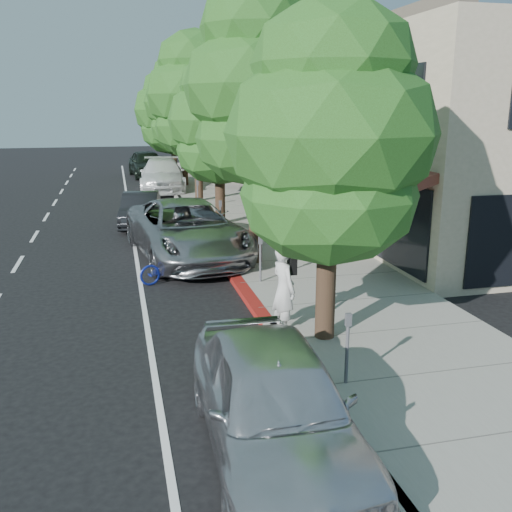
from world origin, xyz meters
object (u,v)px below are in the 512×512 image
object	(u,v)px
cyclist	(284,289)
street_tree_0	(331,139)
street_tree_4	(183,104)
silver_suv	(187,230)
dark_sedan	(141,209)
white_pickup	(162,175)
street_tree_5	(173,111)
dark_suv_far	(147,163)
bicycle	(169,266)
street_tree_2	(219,122)
street_tree_1	(255,90)
near_car_a	(274,402)
street_tree_3	(197,97)
pedestrian	(283,192)

from	to	relation	value
cyclist	street_tree_0	bearing A→B (deg)	-154.02
street_tree_4	silver_suv	size ratio (longest dim) A/B	1.19
street_tree_4	dark_sedan	world-z (taller)	street_tree_4
street_tree_0	white_pickup	xyz separation A→B (m)	(-1.40, 23.00, -3.25)
street_tree_5	cyclist	world-z (taller)	street_tree_5
dark_suv_far	street_tree_5	bearing A→B (deg)	-5.12
bicycle	cyclist	bearing A→B (deg)	-171.90
bicycle	dark_sedan	world-z (taller)	dark_sedan
street_tree_2	dark_sedan	bearing A→B (deg)	160.78
dark_sedan	silver_suv	bearing A→B (deg)	-70.31
street_tree_5	cyclist	distance (m)	29.43
street_tree_1	cyclist	size ratio (longest dim) A/B	4.16
street_tree_1	bicycle	distance (m)	5.53
street_tree_5	near_car_a	size ratio (longest dim) A/B	1.54
cyclist	white_pickup	xyz separation A→B (m)	(-0.75, 22.23, -0.08)
street_tree_0	bicycle	xyz separation A→B (m)	(-2.70, 5.00, -3.69)
street_tree_1	street_tree_4	bearing A→B (deg)	90.00
street_tree_3	white_pickup	xyz separation A→B (m)	(-1.40, 5.00, -4.27)
dark_sedan	cyclist	bearing A→B (deg)	-71.34
street_tree_4	bicycle	size ratio (longest dim) A/B	4.55
bicycle	street_tree_4	bearing A→B (deg)	-25.87
street_tree_2	street_tree_4	bearing A→B (deg)	90.00
silver_suv	street_tree_0	bearing A→B (deg)	-82.96
street_tree_1	pedestrian	xyz separation A→B (m)	(3.10, 7.65, -4.10)
street_tree_5	dark_sedan	distance (m)	17.60
street_tree_0	street_tree_1	size ratio (longest dim) A/B	0.83
street_tree_1	white_pickup	world-z (taller)	street_tree_1
street_tree_5	near_car_a	distance (m)	33.75
street_tree_0	pedestrian	bearing A→B (deg)	77.21
silver_suv	white_pickup	size ratio (longest dim) A/B	1.07
dark_sedan	pedestrian	size ratio (longest dim) A/B	2.19
street_tree_0	white_pickup	distance (m)	23.27
street_tree_0	dark_suv_far	distance (m)	30.23
white_pickup	street_tree_1	bearing A→B (deg)	-81.36
street_tree_2	cyclist	distance (m)	11.68
white_pickup	street_tree_5	bearing A→B (deg)	82.63
near_car_a	pedestrian	xyz separation A→B (m)	(5.14, 17.15, 0.25)
white_pickup	pedestrian	bearing A→B (deg)	-60.37
bicycle	near_car_a	size ratio (longest dim) A/B	0.36
street_tree_0	dark_suv_far	xyz separation A→B (m)	(-1.90, 30.00, -3.23)
street_tree_0	street_tree_3	size ratio (longest dim) A/B	0.81
cyclist	street_tree_2	bearing A→B (deg)	-17.34
street_tree_2	dark_suv_far	world-z (taller)	street_tree_2
street_tree_1	white_pickup	bearing A→B (deg)	94.71
street_tree_4	street_tree_0	bearing A→B (deg)	-90.00
street_tree_0	street_tree_5	bearing A→B (deg)	90.00
street_tree_0	street_tree_5	xyz separation A→B (m)	(0.00, 30.00, 0.27)
bicycle	dark_suv_far	bearing A→B (deg)	-19.62
street_tree_3	street_tree_4	bearing A→B (deg)	90.00
street_tree_3	near_car_a	world-z (taller)	street_tree_3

